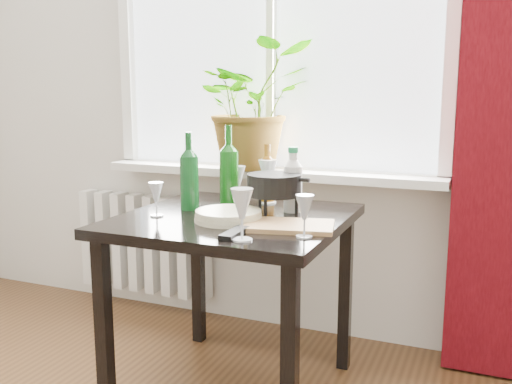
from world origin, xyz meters
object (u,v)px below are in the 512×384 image
at_px(cleaning_bottle, 293,180).
at_px(cutting_board, 289,226).
at_px(table, 234,238).
at_px(wineglass_front_right, 242,214).
at_px(fondue_pot, 274,195).
at_px(wine_bottle_right, 229,165).
at_px(tv_remote, 234,233).
at_px(potted_plant, 253,105).
at_px(wineglass_back_center, 268,181).
at_px(wineglass_front_left, 156,199).
at_px(plate_stack, 228,216).
at_px(radiator, 144,243).
at_px(wineglass_far_right, 304,216).
at_px(bottle_amber, 267,173).
at_px(wineglass_back_left, 238,183).
at_px(wine_bottle_left, 189,170).

relative_size(cleaning_bottle, cutting_board, 0.83).
height_order(table, wineglass_front_right, wineglass_front_right).
height_order(fondue_pot, cutting_board, fondue_pot).
bearing_deg(wine_bottle_right, tv_remote, -62.68).
distance_m(potted_plant, wineglass_back_center, 0.48).
xyz_separation_m(wineglass_back_center, fondue_pot, (0.11, -0.22, -0.02)).
xyz_separation_m(wineglass_front_left, fondue_pot, (0.41, 0.20, 0.01)).
distance_m(table, wine_bottle_right, 0.34).
xyz_separation_m(wineglass_front_right, tv_remote, (-0.05, 0.05, -0.08)).
bearing_deg(plate_stack, radiator, 140.13).
xyz_separation_m(wineglass_front_right, wineglass_front_left, (-0.46, 0.20, -0.02)).
bearing_deg(radiator, wineglass_back_center, -21.61).
bearing_deg(wineglass_back_center, wine_bottle_right, -147.25).
relative_size(wineglass_far_right, tv_remote, 0.92).
height_order(wineglass_front_left, cutting_board, wineglass_front_left).
bearing_deg(bottle_amber, wineglass_back_left, -168.14).
relative_size(wine_bottle_left, tv_remote, 2.02).
height_order(wineglass_front_left, fondue_pot, fondue_pot).
distance_m(wine_bottle_right, wineglass_front_left, 0.37).
bearing_deg(wineglass_front_left, wine_bottle_right, 63.72).
height_order(potted_plant, tv_remote, potted_plant).
xyz_separation_m(cleaning_bottle, tv_remote, (-0.05, -0.44, -0.12)).
bearing_deg(wineglass_front_right, wine_bottle_right, 119.43).
relative_size(cleaning_bottle, plate_stack, 1.02).
bearing_deg(wineglass_front_right, radiator, 136.98).
height_order(table, plate_stack, plate_stack).
distance_m(table, fondue_pot, 0.23).
bearing_deg(wine_bottle_left, cutting_board, -17.27).
xyz_separation_m(cleaning_bottle, wineglass_front_right, (-0.00, -0.49, -0.04)).
relative_size(wineglass_back_center, wineglass_back_left, 1.23).
bearing_deg(wineglass_back_center, fondue_pot, -62.64).
bearing_deg(wineglass_far_right, wineglass_back_left, 133.45).
height_order(wine_bottle_left, tv_remote, wine_bottle_left).
bearing_deg(fondue_pot, wineglass_far_right, -66.11).
height_order(bottle_amber, wineglass_back_center, bottle_amber).
height_order(table, tv_remote, tv_remote).
distance_m(wine_bottle_right, wineglass_far_right, 0.63).
bearing_deg(wineglass_front_right, cutting_board, 69.06).
relative_size(radiator, fondue_pot, 3.29).
bearing_deg(wine_bottle_left, potted_plant, 85.09).
bearing_deg(wineglass_front_right, wineglass_far_right, 33.74).
xyz_separation_m(wine_bottle_left, wineglass_back_center, (0.25, 0.25, -0.06)).
distance_m(wine_bottle_left, wineglass_front_right, 0.55).
distance_m(wine_bottle_left, plate_stack, 0.31).
xyz_separation_m(potted_plant, bottle_amber, (0.19, -0.28, -0.28)).
relative_size(wine_bottle_right, plate_stack, 1.35).
bearing_deg(fondue_pot, wineglass_front_left, -168.23).
distance_m(wineglass_far_right, fondue_pot, 0.36).
bearing_deg(wine_bottle_right, wineglass_back_left, 87.71).
bearing_deg(wineglass_back_left, bottle_amber, 11.86).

